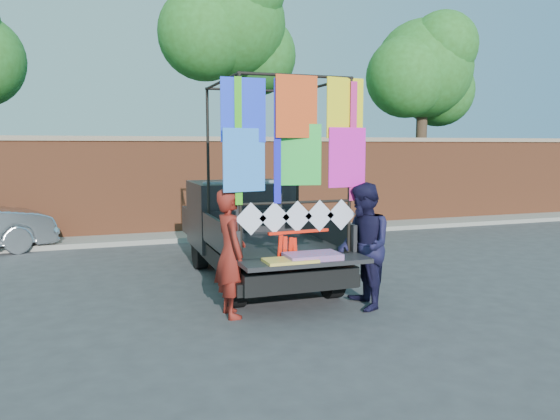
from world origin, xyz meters
name	(u,v)px	position (x,y,z in m)	size (l,w,h in m)	color
ground	(301,302)	(0.00, 0.00, 0.00)	(90.00, 90.00, 0.00)	#38383A
brick_wall	(206,185)	(0.00, 7.00, 1.33)	(30.00, 0.45, 2.61)	brown
curb	(213,235)	(0.00, 6.30, 0.06)	(30.00, 1.20, 0.12)	gray
tree_mid	(231,29)	(1.02, 8.12, 5.70)	(4.20, 3.30, 7.73)	#38281C
tree_right	(425,72)	(7.52, 8.12, 4.75)	(4.20, 3.30, 6.62)	#38281C
pickup_truck	(247,228)	(-0.23, 2.20, 0.84)	(2.11, 5.31, 3.34)	black
woman	(230,253)	(-1.16, -0.29, 0.89)	(0.65, 0.43, 1.79)	maroon
man	(364,246)	(0.75, -0.57, 0.92)	(0.90, 0.70, 1.84)	black
streamer_bundle	(292,245)	(-0.30, -0.44, 0.97)	(0.93, 0.12, 0.64)	#FF220D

